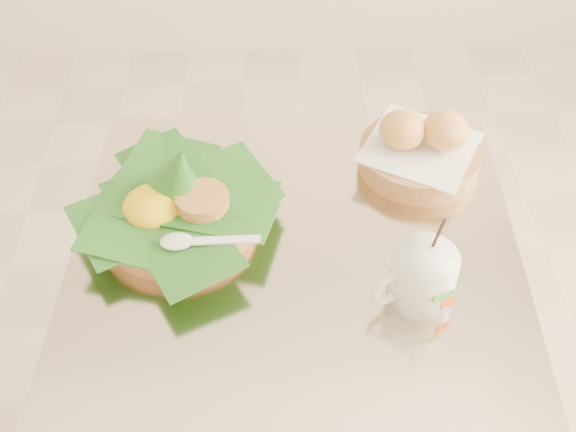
{
  "coord_description": "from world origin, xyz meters",
  "views": [
    {
      "loc": [
        0.07,
        -0.74,
        1.58
      ],
      "look_at": [
        0.11,
        0.02,
        0.82
      ],
      "focal_mm": 45.0,
      "sensor_mm": 36.0,
      "label": 1
    }
  ],
  "objects_px": {
    "rice_basket": "(176,203)",
    "bread_basket": "(420,149)",
    "coffee_mug": "(421,276)",
    "cafe_table": "(294,340)"
  },
  "relations": [
    {
      "from": "rice_basket",
      "to": "bread_basket",
      "type": "height_order",
      "value": "rice_basket"
    },
    {
      "from": "rice_basket",
      "to": "coffee_mug",
      "type": "bearing_deg",
      "value": -24.9
    },
    {
      "from": "rice_basket",
      "to": "bread_basket",
      "type": "relative_size",
      "value": 1.32
    },
    {
      "from": "rice_basket",
      "to": "bread_basket",
      "type": "distance_m",
      "value": 0.43
    },
    {
      "from": "cafe_table",
      "to": "bread_basket",
      "type": "distance_m",
      "value": 0.4
    },
    {
      "from": "bread_basket",
      "to": "coffee_mug",
      "type": "xyz_separation_m",
      "value": [
        -0.05,
        -0.29,
        0.01
      ]
    },
    {
      "from": "bread_basket",
      "to": "coffee_mug",
      "type": "height_order",
      "value": "coffee_mug"
    },
    {
      "from": "cafe_table",
      "to": "bread_basket",
      "type": "relative_size",
      "value": 3.11
    },
    {
      "from": "coffee_mug",
      "to": "cafe_table",
      "type": "bearing_deg",
      "value": 154.18
    },
    {
      "from": "coffee_mug",
      "to": "bread_basket",
      "type": "bearing_deg",
      "value": 80.12
    }
  ]
}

